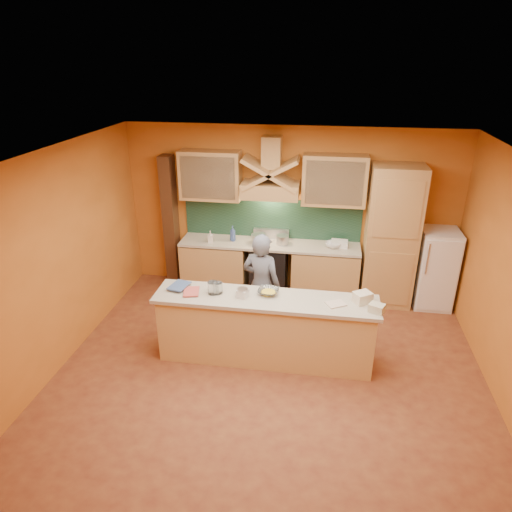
% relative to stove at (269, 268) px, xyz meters
% --- Properties ---
extents(floor, '(5.50, 5.00, 0.01)m').
position_rel_stove_xyz_m(floor, '(0.30, -2.20, -0.45)').
color(floor, brown).
rests_on(floor, ground).
extents(ceiling, '(5.50, 5.00, 0.01)m').
position_rel_stove_xyz_m(ceiling, '(0.30, -2.20, 2.35)').
color(ceiling, white).
rests_on(ceiling, wall_back).
extents(wall_back, '(5.50, 0.02, 2.80)m').
position_rel_stove_xyz_m(wall_back, '(0.30, 0.30, 0.95)').
color(wall_back, '#C36D26').
rests_on(wall_back, floor).
extents(wall_front, '(5.50, 0.02, 2.80)m').
position_rel_stove_xyz_m(wall_front, '(0.30, -4.70, 0.95)').
color(wall_front, '#C36D26').
rests_on(wall_front, floor).
extents(wall_left, '(0.02, 5.00, 2.80)m').
position_rel_stove_xyz_m(wall_left, '(-2.45, -2.20, 0.95)').
color(wall_left, '#C36D26').
rests_on(wall_left, floor).
extents(base_cabinet_left, '(1.10, 0.60, 0.86)m').
position_rel_stove_xyz_m(base_cabinet_left, '(-0.95, 0.00, -0.02)').
color(base_cabinet_left, tan).
rests_on(base_cabinet_left, floor).
extents(base_cabinet_right, '(1.10, 0.60, 0.86)m').
position_rel_stove_xyz_m(base_cabinet_right, '(0.95, 0.00, -0.02)').
color(base_cabinet_right, tan).
rests_on(base_cabinet_right, floor).
extents(counter_top, '(3.00, 0.62, 0.04)m').
position_rel_stove_xyz_m(counter_top, '(-0.00, 0.00, 0.45)').
color(counter_top, '#B4AA98').
rests_on(counter_top, base_cabinet_left).
extents(stove, '(0.60, 0.58, 0.90)m').
position_rel_stove_xyz_m(stove, '(0.00, 0.00, 0.00)').
color(stove, black).
rests_on(stove, floor).
extents(backsplash, '(3.00, 0.03, 0.70)m').
position_rel_stove_xyz_m(backsplash, '(-0.00, 0.28, 0.80)').
color(backsplash, '#193728').
rests_on(backsplash, wall_back).
extents(range_hood, '(0.92, 0.50, 0.24)m').
position_rel_stove_xyz_m(range_hood, '(0.00, 0.05, 1.37)').
color(range_hood, tan).
rests_on(range_hood, wall_back).
extents(hood_chimney, '(0.30, 0.30, 0.50)m').
position_rel_stove_xyz_m(hood_chimney, '(0.00, 0.15, 1.95)').
color(hood_chimney, tan).
rests_on(hood_chimney, wall_back).
extents(upper_cabinet_left, '(1.00, 0.35, 0.80)m').
position_rel_stove_xyz_m(upper_cabinet_left, '(-1.00, 0.12, 1.55)').
color(upper_cabinet_left, tan).
rests_on(upper_cabinet_left, wall_back).
extents(upper_cabinet_right, '(1.00, 0.35, 0.80)m').
position_rel_stove_xyz_m(upper_cabinet_right, '(1.00, 0.12, 1.55)').
color(upper_cabinet_right, tan).
rests_on(upper_cabinet_right, wall_back).
extents(pantry_column, '(0.80, 0.60, 2.30)m').
position_rel_stove_xyz_m(pantry_column, '(1.95, 0.00, 0.70)').
color(pantry_column, tan).
rests_on(pantry_column, floor).
extents(fridge, '(0.58, 0.60, 1.30)m').
position_rel_stove_xyz_m(fridge, '(2.70, 0.00, 0.20)').
color(fridge, white).
rests_on(fridge, floor).
extents(trim_column_left, '(0.20, 0.30, 2.30)m').
position_rel_stove_xyz_m(trim_column_left, '(-1.75, 0.15, 0.70)').
color(trim_column_left, '#472816').
rests_on(trim_column_left, floor).
extents(island_body, '(2.80, 0.55, 0.88)m').
position_rel_stove_xyz_m(island_body, '(0.20, -1.90, -0.01)').
color(island_body, '#DFB572').
rests_on(island_body, floor).
extents(island_top, '(2.90, 0.62, 0.05)m').
position_rel_stove_xyz_m(island_top, '(0.20, -1.90, 0.47)').
color(island_top, '#B4AA98').
rests_on(island_top, island_body).
extents(person, '(0.65, 0.51, 1.57)m').
position_rel_stove_xyz_m(person, '(0.05, -1.27, 0.34)').
color(person, slate).
rests_on(person, floor).
extents(pot_large, '(0.28, 0.28, 0.16)m').
position_rel_stove_xyz_m(pot_large, '(-0.18, -0.05, 0.53)').
color(pot_large, '#B2B3B9').
rests_on(pot_large, stove).
extents(pot_small, '(0.25, 0.25, 0.15)m').
position_rel_stove_xyz_m(pot_small, '(0.22, -0.01, 0.53)').
color(pot_small, '#B4B5BB').
rests_on(pot_small, stove).
extents(soap_bottle_a, '(0.11, 0.11, 0.20)m').
position_rel_stove_xyz_m(soap_bottle_a, '(-0.98, -0.12, 0.57)').
color(soap_bottle_a, beige).
rests_on(soap_bottle_a, counter_top).
extents(soap_bottle_b, '(0.12, 0.12, 0.26)m').
position_rel_stove_xyz_m(soap_bottle_b, '(-0.63, 0.01, 0.60)').
color(soap_bottle_b, '#314887').
rests_on(soap_bottle_b, counter_top).
extents(bowl_back, '(0.29, 0.29, 0.08)m').
position_rel_stove_xyz_m(bowl_back, '(1.05, -0.02, 0.51)').
color(bowl_back, silver).
rests_on(bowl_back, counter_top).
extents(dish_rack, '(0.27, 0.22, 0.09)m').
position_rel_stove_xyz_m(dish_rack, '(1.15, 0.04, 0.52)').
color(dish_rack, white).
rests_on(dish_rack, counter_top).
extents(book_lower, '(0.26, 0.31, 0.03)m').
position_rel_stove_xyz_m(book_lower, '(-0.88, -1.94, 0.51)').
color(book_lower, '#C24D45').
rests_on(book_lower, island_top).
extents(book_upper, '(0.28, 0.34, 0.02)m').
position_rel_stove_xyz_m(book_upper, '(-1.08, -1.80, 0.53)').
color(book_upper, '#3E5789').
rests_on(book_upper, island_top).
extents(jar_large, '(0.14, 0.14, 0.16)m').
position_rel_stove_xyz_m(jar_large, '(-0.49, -1.90, 0.58)').
color(jar_large, silver).
rests_on(jar_large, island_top).
extents(jar_small, '(0.13, 0.13, 0.15)m').
position_rel_stove_xyz_m(jar_small, '(-0.43, -1.88, 0.57)').
color(jar_small, white).
rests_on(jar_small, island_top).
extents(kitchen_scale, '(0.16, 0.16, 0.10)m').
position_rel_stove_xyz_m(kitchen_scale, '(-0.09, -1.93, 0.55)').
color(kitchen_scale, silver).
rests_on(kitchen_scale, island_top).
extents(mixing_bowl, '(0.30, 0.30, 0.07)m').
position_rel_stove_xyz_m(mixing_bowl, '(0.22, -1.80, 0.53)').
color(mixing_bowl, silver).
rests_on(mixing_bowl, island_top).
extents(cloth, '(0.28, 0.26, 0.02)m').
position_rel_stove_xyz_m(cloth, '(1.09, -1.93, 0.50)').
color(cloth, beige).
rests_on(cloth, island_top).
extents(grocery_bag_a, '(0.27, 0.26, 0.14)m').
position_rel_stove_xyz_m(grocery_bag_a, '(1.42, -1.82, 0.56)').
color(grocery_bag_a, beige).
rests_on(grocery_bag_a, island_top).
extents(grocery_bag_b, '(0.22, 0.20, 0.11)m').
position_rel_stove_xyz_m(grocery_bag_b, '(1.58, -2.04, 0.55)').
color(grocery_bag_b, beige).
rests_on(grocery_bag_b, island_top).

